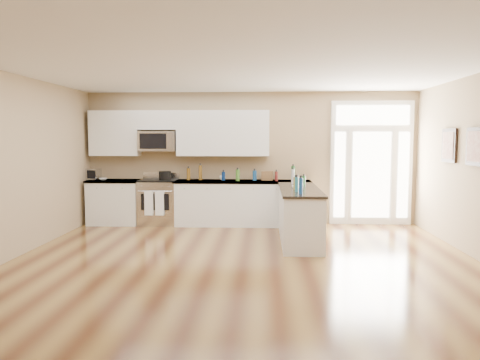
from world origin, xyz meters
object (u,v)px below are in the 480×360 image
object	(u,v)px
peninsula_cabinet	(299,217)
kitchen_range	(159,202)
stockpot	(165,175)
toaster_oven	(93,174)

from	to	relation	value
peninsula_cabinet	kitchen_range	xyz separation A→B (m)	(-2.86, 1.45, 0.04)
peninsula_cabinet	stockpot	size ratio (longest dim) A/B	9.09
peninsula_cabinet	toaster_oven	size ratio (longest dim) A/B	8.40
stockpot	toaster_oven	size ratio (longest dim) A/B	0.92
kitchen_range	stockpot	world-z (taller)	stockpot
kitchen_range	toaster_oven	world-z (taller)	toaster_oven
stockpot	toaster_oven	bearing A→B (deg)	176.71
stockpot	peninsula_cabinet	bearing A→B (deg)	-27.92
peninsula_cabinet	kitchen_range	world-z (taller)	kitchen_range
peninsula_cabinet	stockpot	distance (m)	3.13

